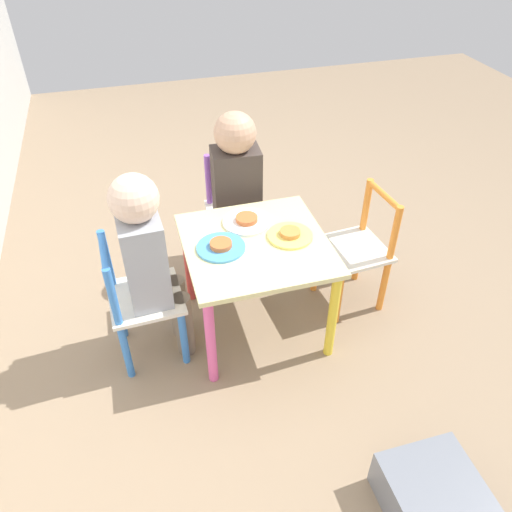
# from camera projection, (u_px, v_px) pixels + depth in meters

# --- Properties ---
(ground_plane) EXTENTS (6.00, 6.00, 0.00)m
(ground_plane) POSITION_uv_depth(u_px,v_px,m) (256.00, 323.00, 2.09)
(ground_plane) COLOR #8C755B
(kids_table) EXTENTS (0.53, 0.53, 0.42)m
(kids_table) POSITION_uv_depth(u_px,v_px,m) (256.00, 257.00, 1.87)
(kids_table) COLOR beige
(kids_table) RESTS_ON ground_plane
(chair_blue) EXTENTS (0.27, 0.27, 0.52)m
(chair_blue) POSITION_uv_depth(u_px,v_px,m) (140.00, 302.00, 1.82)
(chair_blue) COLOR silver
(chair_blue) RESTS_ON ground_plane
(chair_purple) EXTENTS (0.28, 0.28, 0.52)m
(chair_purple) POSITION_uv_depth(u_px,v_px,m) (236.00, 214.00, 2.28)
(chair_purple) COLOR silver
(chair_purple) RESTS_ON ground_plane
(chair_orange) EXTENTS (0.28, 0.28, 0.52)m
(chair_orange) POSITION_uv_depth(u_px,v_px,m) (357.00, 252.00, 2.06)
(chair_orange) COLOR silver
(chair_orange) RESTS_ON ground_plane
(child_back) EXTENTS (0.21, 0.22, 0.77)m
(child_back) POSITION_uv_depth(u_px,v_px,m) (149.00, 255.00, 1.71)
(child_back) COLOR #7A6B5B
(child_back) RESTS_ON ground_plane
(child_right) EXTENTS (0.22, 0.21, 0.76)m
(child_right) POSITION_uv_depth(u_px,v_px,m) (237.00, 181.00, 2.10)
(child_right) COLOR #7A6B5B
(child_right) RESTS_ON ground_plane
(plate_back) EXTENTS (0.18, 0.18, 0.03)m
(plate_back) POSITION_uv_depth(u_px,v_px,m) (221.00, 247.00, 1.80)
(plate_back) COLOR #4C9EE0
(plate_back) RESTS_ON kids_table
(plate_right) EXTENTS (0.19, 0.19, 0.03)m
(plate_right) POSITION_uv_depth(u_px,v_px,m) (247.00, 221.00, 1.92)
(plate_right) COLOR white
(plate_right) RESTS_ON kids_table
(plate_front) EXTENTS (0.17, 0.17, 0.03)m
(plate_front) POSITION_uv_depth(u_px,v_px,m) (290.00, 235.00, 1.85)
(plate_front) COLOR #EADB66
(plate_front) RESTS_ON kids_table
(storage_bin) EXTENTS (0.32, 0.26, 0.15)m
(storage_bin) POSITION_uv_depth(u_px,v_px,m) (437.00, 506.00, 1.43)
(storage_bin) COLOR slate
(storage_bin) RESTS_ON ground_plane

